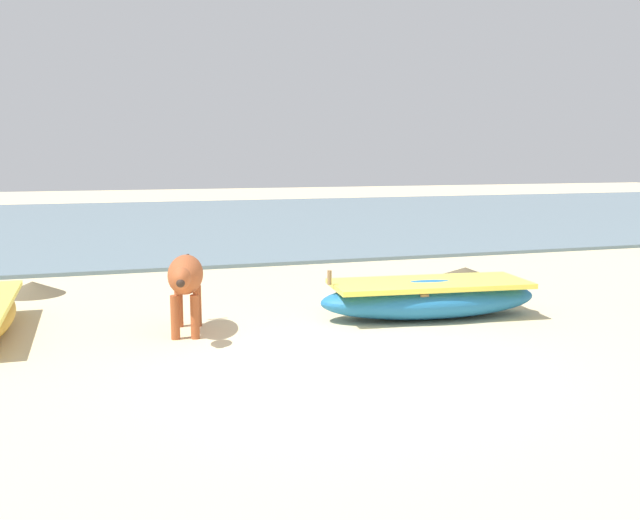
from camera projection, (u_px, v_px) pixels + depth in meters
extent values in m
plane|color=beige|center=(345.00, 364.00, 7.81)|extent=(80.00, 80.00, 0.00)
cube|color=slate|center=(176.00, 222.00, 23.72)|extent=(60.00, 20.00, 0.08)
ellipsoid|color=#1E669E|center=(429.00, 299.00, 10.00)|extent=(3.28, 1.41, 0.53)
cube|color=#EAD84C|center=(429.00, 283.00, 9.96)|extent=(2.90, 1.35, 0.07)
cube|color=olive|center=(413.00, 290.00, 9.92)|extent=(0.21, 0.94, 0.04)
cylinder|color=olive|center=(329.00, 278.00, 9.64)|extent=(0.06, 0.06, 0.20)
ellipsoid|color=#9E4C28|center=(186.00, 274.00, 9.07)|extent=(0.65, 1.20, 0.49)
ellipsoid|color=#9E4C28|center=(181.00, 278.00, 8.32)|extent=(0.29, 0.41, 0.27)
sphere|color=#2D2119|center=(181.00, 283.00, 8.16)|extent=(0.12, 0.12, 0.10)
cylinder|color=#9E4C28|center=(195.00, 317.00, 8.84)|extent=(0.11, 0.11, 0.57)
cylinder|color=#9E4C28|center=(175.00, 317.00, 8.80)|extent=(0.11, 0.11, 0.57)
cylinder|color=#9E4C28|center=(197.00, 306.00, 9.48)|extent=(0.11, 0.11, 0.57)
cylinder|color=#9E4C28|center=(179.00, 306.00, 9.45)|extent=(0.11, 0.11, 0.57)
cylinder|color=#2D2119|center=(188.00, 271.00, 9.66)|extent=(0.04, 0.04, 0.46)
cone|color=brown|center=(33.00, 288.00, 11.64)|extent=(1.28, 1.28, 0.22)
cone|color=brown|center=(465.00, 274.00, 12.90)|extent=(1.88, 1.88, 0.25)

